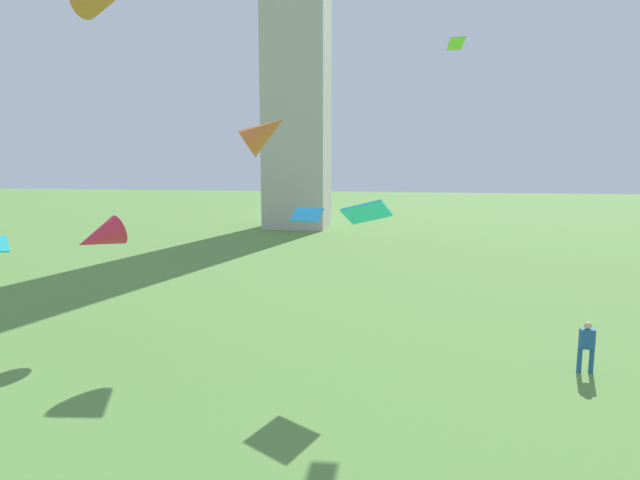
{
  "coord_description": "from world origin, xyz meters",
  "views": [
    {
      "loc": [
        2.86,
        1.48,
        7.36
      ],
      "look_at": [
        0.08,
        19.95,
        4.55
      ],
      "focal_mm": 30.93,
      "sensor_mm": 36.0,
      "label": 1
    }
  ],
  "objects_px": {
    "kite_flying_0": "(366,212)",
    "kite_flying_6": "(307,215)",
    "person_1": "(587,344)",
    "kite_flying_7": "(99,237)",
    "kite_flying_4": "(265,132)",
    "kite_flying_1": "(456,44)"
  },
  "relations": [
    {
      "from": "kite_flying_0",
      "to": "kite_flying_6",
      "type": "bearing_deg",
      "value": 75.57
    },
    {
      "from": "person_1",
      "to": "kite_flying_0",
      "type": "height_order",
      "value": "kite_flying_0"
    },
    {
      "from": "kite_flying_0",
      "to": "person_1",
      "type": "bearing_deg",
      "value": -169.03
    },
    {
      "from": "kite_flying_7",
      "to": "kite_flying_4",
      "type": "bearing_deg",
      "value": 70.57
    },
    {
      "from": "kite_flying_0",
      "to": "kite_flying_7",
      "type": "height_order",
      "value": "kite_flying_0"
    },
    {
      "from": "kite_flying_1",
      "to": "kite_flying_6",
      "type": "distance_m",
      "value": 13.41
    },
    {
      "from": "kite_flying_1",
      "to": "kite_flying_4",
      "type": "bearing_deg",
      "value": -80.29
    },
    {
      "from": "kite_flying_6",
      "to": "kite_flying_0",
      "type": "bearing_deg",
      "value": -108.57
    },
    {
      "from": "kite_flying_0",
      "to": "kite_flying_4",
      "type": "xyz_separation_m",
      "value": [
        -4.93,
        4.69,
        3.13
      ]
    },
    {
      "from": "kite_flying_4",
      "to": "kite_flying_6",
      "type": "distance_m",
      "value": 8.73
    },
    {
      "from": "kite_flying_1",
      "to": "kite_flying_6",
      "type": "height_order",
      "value": "kite_flying_1"
    },
    {
      "from": "person_1",
      "to": "kite_flying_0",
      "type": "xyz_separation_m",
      "value": [
        -7.64,
        0.68,
        4.35
      ]
    },
    {
      "from": "kite_flying_0",
      "to": "kite_flying_4",
      "type": "bearing_deg",
      "value": -27.48
    },
    {
      "from": "kite_flying_6",
      "to": "kite_flying_7",
      "type": "relative_size",
      "value": 0.44
    },
    {
      "from": "kite_flying_0",
      "to": "kite_flying_6",
      "type": "distance_m",
      "value": 3.34
    },
    {
      "from": "kite_flying_1",
      "to": "kite_flying_0",
      "type": "bearing_deg",
      "value": -33.39
    },
    {
      "from": "kite_flying_1",
      "to": "person_1",
      "type": "bearing_deg",
      "value": 19.91
    },
    {
      "from": "person_1",
      "to": "kite_flying_1",
      "type": "bearing_deg",
      "value": -64.66
    },
    {
      "from": "person_1",
      "to": "kite_flying_4",
      "type": "xyz_separation_m",
      "value": [
        -12.57,
        5.37,
        7.48
      ]
    },
    {
      "from": "kite_flying_4",
      "to": "kite_flying_6",
      "type": "bearing_deg",
      "value": -173.37
    },
    {
      "from": "kite_flying_0",
      "to": "kite_flying_6",
      "type": "relative_size",
      "value": 1.82
    },
    {
      "from": "kite_flying_7",
      "to": "kite_flying_1",
      "type": "bearing_deg",
      "value": 60.8
    }
  ]
}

